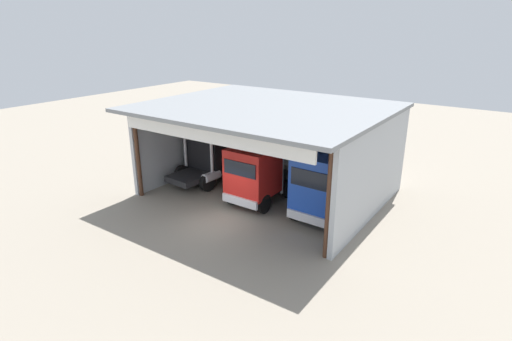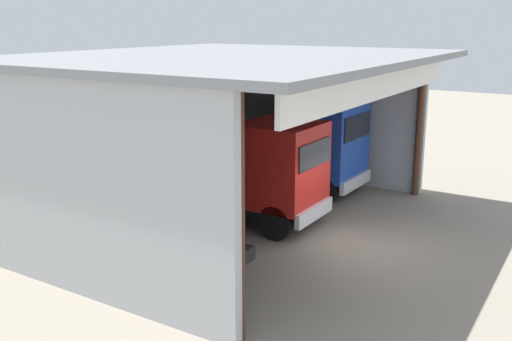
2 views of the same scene
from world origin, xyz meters
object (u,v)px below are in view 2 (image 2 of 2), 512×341
tool_cart (170,172)px  truck_red_right_bay (269,172)px  oil_drum (93,204)px  truck_black_yard_outside (138,197)px  truck_blue_center_left_bay (323,145)px

tool_cart → truck_red_right_bay: bearing=-108.9°
oil_drum → tool_cart: bearing=5.6°
truck_black_yard_outside → oil_drum: size_ratio=5.09×
truck_black_yard_outside → tool_cart: 7.80m
truck_red_right_bay → truck_blue_center_left_bay: 3.96m
tool_cart → truck_blue_center_left_bay: bearing=-70.3°
truck_red_right_bay → truck_blue_center_left_bay: size_ratio=1.23×
truck_red_right_bay → tool_cart: 6.12m
truck_black_yard_outside → truck_blue_center_left_bay: truck_blue_center_left_bay is taller
truck_black_yard_outside → oil_drum: 4.60m
truck_black_yard_outside → truck_blue_center_left_bay: size_ratio=1.11×
truck_black_yard_outside → tool_cart: size_ratio=4.74×
truck_black_yard_outside → truck_red_right_bay: truck_black_yard_outside is taller
truck_red_right_bay → oil_drum: (-2.43, 5.25, -1.24)m
truck_red_right_bay → truck_blue_center_left_bay: bearing=-179.2°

